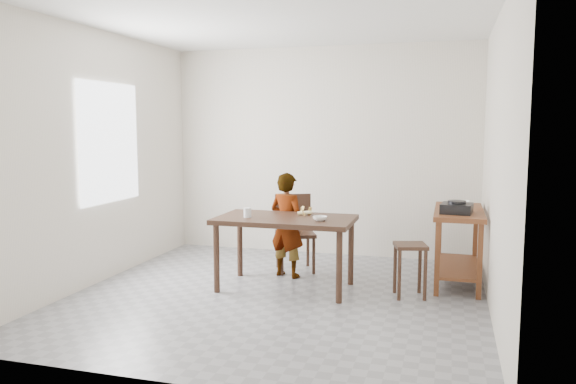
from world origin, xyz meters
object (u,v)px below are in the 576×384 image
(prep_counter, at_px, (458,246))
(stool, at_px, (410,270))
(child, at_px, (287,225))
(dining_table, at_px, (285,253))
(dining_chair, at_px, (295,234))

(prep_counter, xyz_separation_m, stool, (-0.46, -0.64, -0.13))
(child, xyz_separation_m, stool, (1.38, -0.39, -0.32))
(dining_table, bearing_deg, stool, 2.72)
(child, bearing_deg, stool, -178.04)
(prep_counter, bearing_deg, stool, -125.48)
(dining_table, distance_m, child, 0.51)
(dining_chair, distance_m, stool, 1.51)
(dining_table, xyz_separation_m, dining_chair, (-0.09, 0.72, 0.07))
(prep_counter, distance_m, dining_chair, 1.81)
(dining_table, distance_m, dining_chair, 0.73)
(dining_table, relative_size, dining_chair, 1.59)
(stool, bearing_deg, child, 164.02)
(child, bearing_deg, dining_chair, -77.21)
(dining_table, height_order, child, child)
(dining_table, height_order, prep_counter, prep_counter)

